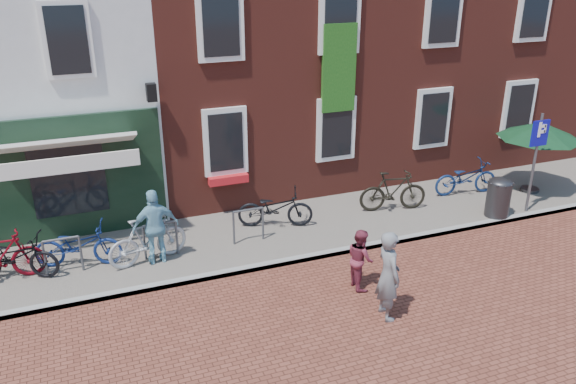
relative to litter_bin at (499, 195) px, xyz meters
name	(u,v)px	position (x,y,z in m)	size (l,w,h in m)	color
ground	(244,274)	(-6.81, -0.30, -0.66)	(80.00, 80.00, 0.00)	brown
sidewalk	(265,234)	(-5.81, 1.20, -0.61)	(24.00, 3.00, 0.10)	slate
building_brick_mid	(234,0)	(-4.81, 6.70, 4.34)	(6.00, 8.00, 10.00)	maroon
filler_right	(560,5)	(7.69, 6.70, 3.84)	(7.00, 8.00, 9.00)	maroon
litter_bin	(499,195)	(0.00, 0.00, 0.00)	(0.59, 0.59, 1.09)	#2F2F31
parking_sign	(537,148)	(0.92, -0.06, 1.14)	(0.50, 0.08, 2.59)	#4C4C4F
parasol	(540,127)	(1.99, 1.00, 1.29)	(2.22, 2.22, 2.09)	#4C4C4F
woman	(388,275)	(-4.77, -2.71, 0.21)	(0.64, 0.42, 1.75)	slate
boy	(360,258)	(-4.74, -1.59, -0.03)	(0.61, 0.48, 1.26)	maroon
cafe_person	(156,227)	(-8.41, 0.70, 0.27)	(0.98, 0.41, 1.67)	#78B4C8
bicycle_0	(14,256)	(-11.23, 1.11, -0.09)	(0.63, 1.82, 0.95)	black
bicycle_2	(78,245)	(-9.99, 1.16, -0.09)	(0.63, 1.82, 0.95)	navy
bicycle_3	(148,240)	(-8.59, 0.78, -0.03)	(0.50, 1.76, 1.06)	#A8A9AB
bicycle_4	(275,208)	(-5.45, 1.45, -0.09)	(0.63, 1.82, 0.95)	black
bicycle_5	(393,191)	(-2.30, 1.26, -0.03)	(0.50, 1.76, 1.06)	black
bicycle_6	(466,178)	(0.13, 1.49, -0.09)	(0.63, 1.82, 0.95)	navy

